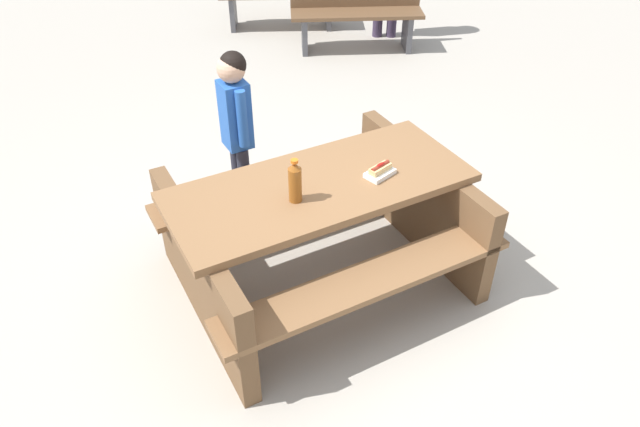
{
  "coord_description": "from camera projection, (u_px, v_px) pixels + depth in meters",
  "views": [
    {
      "loc": [
        -0.51,
        -2.84,
        2.72
      ],
      "look_at": [
        0.0,
        0.0,
        0.52
      ],
      "focal_mm": 33.46,
      "sensor_mm": 36.0,
      "label": 1
    }
  ],
  "objects": [
    {
      "name": "hotdog_tray",
      "position": [
        380.0,
        171.0,
        3.53
      ],
      "size": [
        0.21,
        0.19,
        0.08
      ],
      "color": "white",
      "rests_on": "picnic_table"
    },
    {
      "name": "picnic_table",
      "position": [
        320.0,
        224.0,
        3.67
      ],
      "size": [
        2.15,
        1.9,
        0.75
      ],
      "color": "brown",
      "rests_on": "ground"
    },
    {
      "name": "soda_bottle",
      "position": [
        295.0,
        182.0,
        3.28
      ],
      "size": [
        0.08,
        0.08,
        0.27
      ],
      "color": "brown",
      "rests_on": "picnic_table"
    },
    {
      "name": "park_bench_near",
      "position": [
        356.0,
        10.0,
        6.81
      ],
      "size": [
        1.54,
        0.57,
        0.85
      ],
      "color": "brown",
      "rests_on": "ground"
    },
    {
      "name": "ground_plane",
      "position": [
        320.0,
        277.0,
        3.94
      ],
      "size": [
        30.0,
        30.0,
        0.0
      ],
      "primitive_type": "plane",
      "color": "#ADA599",
      "rests_on": "ground"
    },
    {
      "name": "child_in_coat",
      "position": [
        236.0,
        115.0,
        4.05
      ],
      "size": [
        0.23,
        0.3,
        1.25
      ],
      "color": "#262633",
      "rests_on": "ground"
    }
  ]
}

